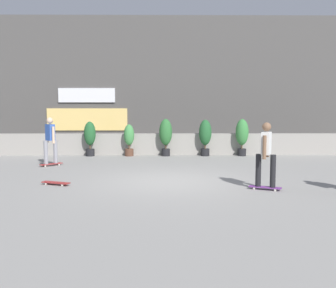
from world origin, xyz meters
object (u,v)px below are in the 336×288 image
Objects in this scene: potted_plant_0 at (90,136)px; skateboard_near_camera at (56,183)px; potted_plant_2 at (166,134)px; skater_far_right at (50,139)px; skater_by_wall_left at (266,153)px; potted_plant_3 at (205,135)px; potted_plant_1 at (129,138)px; potted_plant_4 at (242,134)px.

potted_plant_0 is 1.76× the size of skateboard_near_camera.
potted_plant_2 is 4.84m from skater_far_right.
skater_far_right is at bearing -108.39° from potted_plant_0.
skater_far_right reaches higher than potted_plant_2.
potted_plant_2 reaches higher than skateboard_near_camera.
skater_far_right is 7.65m from skater_by_wall_left.
potted_plant_2 is at bearing 180.00° from potted_plant_3.
skater_by_wall_left is at bearing -59.20° from potted_plant_1.
potted_plant_2 is at bearing 110.22° from skater_by_wall_left.
potted_plant_0 is at bearing 180.00° from potted_plant_2.
skater_far_right and skater_by_wall_left have the same top height.
skateboard_near_camera is (0.19, -6.03, -0.77)m from potted_plant_0.
potted_plant_0 is 0.93× the size of potted_plant_2.
potted_plant_1 is at bearing -0.00° from potted_plant_0.
potted_plant_0 is at bearing 180.00° from potted_plant_3.
skater_far_right is (-7.22, -2.66, 0.04)m from potted_plant_4.
potted_plant_2 is at bearing 0.00° from potted_plant_0.
potted_plant_0 is 4.80m from potted_plant_3.
potted_plant_1 is 0.87× the size of potted_plant_3.
potted_plant_4 is at bearing 0.00° from potted_plant_2.
potted_plant_0 reaches higher than potted_plant_1.
potted_plant_1 is (1.63, -0.00, -0.09)m from potted_plant_0.
skater_by_wall_left reaches higher than potted_plant_0.
potted_plant_2 is at bearing 33.41° from skater_far_right.
skater_far_right is at bearing -159.76° from potted_plant_4.
potted_plant_3 is 7.64m from skateboard_near_camera.
potted_plant_1 is 0.86× the size of potted_plant_2.
potted_plant_3 is 6.74m from skater_by_wall_left.
potted_plant_1 is 0.86× the size of potted_plant_4.
potted_plant_3 is 0.98× the size of potted_plant_4.
potted_plant_3 is at bearing -0.00° from potted_plant_2.
potted_plant_3 is 6.28m from skater_far_right.
potted_plant_1 is 1.62× the size of skateboard_near_camera.
potted_plant_4 is 0.91× the size of skater_by_wall_left.
skater_far_right reaches higher than potted_plant_0.
potted_plant_4 is 6.73m from skater_by_wall_left.
skateboard_near_camera is at bearing -103.45° from potted_plant_1.
skateboard_near_camera is at bearing -88.24° from potted_plant_0.
potted_plant_3 is (4.80, -0.00, 0.05)m from potted_plant_0.
potted_plant_0 is 0.85× the size of skater_by_wall_left.
skater_by_wall_left reaches higher than potted_plant_1.
potted_plant_0 reaches higher than skateboard_near_camera.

